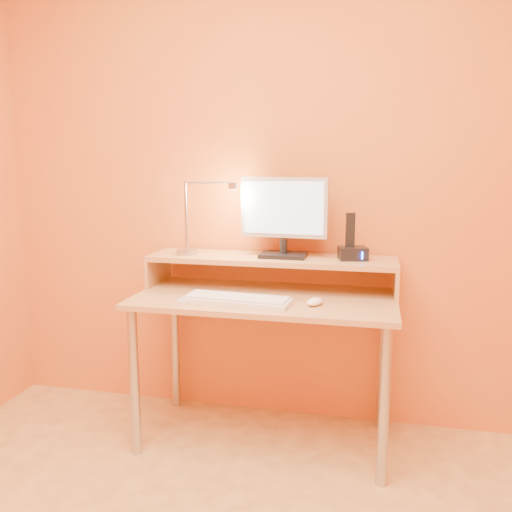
% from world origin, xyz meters
% --- Properties ---
extents(wall_back, '(3.00, 0.04, 2.50)m').
position_xyz_m(wall_back, '(0.00, 1.50, 1.25)').
color(wall_back, orange).
rests_on(wall_back, floor).
extents(desk_leg_fl, '(0.04, 0.04, 0.69)m').
position_xyz_m(desk_leg_fl, '(-0.55, 0.93, 0.35)').
color(desk_leg_fl, '#AAAAB2').
rests_on(desk_leg_fl, floor).
extents(desk_leg_fr, '(0.04, 0.04, 0.69)m').
position_xyz_m(desk_leg_fr, '(0.55, 0.93, 0.35)').
color(desk_leg_fr, '#AAAAB2').
rests_on(desk_leg_fr, floor).
extents(desk_leg_bl, '(0.04, 0.04, 0.69)m').
position_xyz_m(desk_leg_bl, '(-0.55, 1.43, 0.35)').
color(desk_leg_bl, '#AAAAB2').
rests_on(desk_leg_bl, floor).
extents(desk_leg_br, '(0.04, 0.04, 0.69)m').
position_xyz_m(desk_leg_br, '(0.55, 1.43, 0.35)').
color(desk_leg_br, '#AAAAB2').
rests_on(desk_leg_br, floor).
extents(desk_lower, '(1.20, 0.60, 0.02)m').
position_xyz_m(desk_lower, '(0.00, 1.18, 0.71)').
color(desk_lower, tan).
rests_on(desk_lower, floor).
extents(shelf_riser_left, '(0.02, 0.30, 0.14)m').
position_xyz_m(shelf_riser_left, '(-0.59, 1.33, 0.79)').
color(shelf_riser_left, tan).
rests_on(shelf_riser_left, desk_lower).
extents(shelf_riser_right, '(0.02, 0.30, 0.14)m').
position_xyz_m(shelf_riser_right, '(0.59, 1.33, 0.79)').
color(shelf_riser_right, tan).
rests_on(shelf_riser_right, desk_lower).
extents(desk_shelf, '(1.20, 0.30, 0.02)m').
position_xyz_m(desk_shelf, '(0.00, 1.33, 0.87)').
color(desk_shelf, tan).
rests_on(desk_shelf, desk_lower).
extents(monitor_foot, '(0.22, 0.16, 0.02)m').
position_xyz_m(monitor_foot, '(0.06, 1.33, 0.89)').
color(monitor_foot, black).
rests_on(monitor_foot, desk_shelf).
extents(monitor_neck, '(0.04, 0.04, 0.07)m').
position_xyz_m(monitor_neck, '(0.06, 1.33, 0.93)').
color(monitor_neck, black).
rests_on(monitor_neck, monitor_foot).
extents(monitor_panel, '(0.42, 0.06, 0.29)m').
position_xyz_m(monitor_panel, '(0.06, 1.34, 1.12)').
color(monitor_panel, '#AFB0B7').
rests_on(monitor_panel, monitor_neck).
extents(monitor_back, '(0.38, 0.03, 0.24)m').
position_xyz_m(monitor_back, '(0.06, 1.36, 1.12)').
color(monitor_back, black).
rests_on(monitor_back, monitor_panel).
extents(monitor_screen, '(0.38, 0.03, 0.25)m').
position_xyz_m(monitor_screen, '(0.06, 1.32, 1.12)').
color(monitor_screen, '#ACC7DB').
rests_on(monitor_screen, monitor_panel).
extents(lamp_base, '(0.10, 0.10, 0.02)m').
position_xyz_m(lamp_base, '(-0.42, 1.30, 0.89)').
color(lamp_base, '#AAAAB2').
rests_on(lamp_base, desk_shelf).
extents(lamp_post, '(0.01, 0.01, 0.33)m').
position_xyz_m(lamp_post, '(-0.42, 1.30, 1.07)').
color(lamp_post, '#AAAAB2').
rests_on(lamp_post, lamp_base).
extents(lamp_arm, '(0.24, 0.01, 0.01)m').
position_xyz_m(lamp_arm, '(-0.30, 1.30, 1.24)').
color(lamp_arm, '#AAAAB2').
rests_on(lamp_arm, lamp_post).
extents(lamp_head, '(0.04, 0.04, 0.03)m').
position_xyz_m(lamp_head, '(-0.18, 1.30, 1.22)').
color(lamp_head, '#AAAAB2').
rests_on(lamp_head, lamp_arm).
extents(lamp_bulb, '(0.03, 0.03, 0.00)m').
position_xyz_m(lamp_bulb, '(-0.18, 1.30, 1.20)').
color(lamp_bulb, '#FFEAC6').
rests_on(lamp_bulb, lamp_head).
extents(phone_dock, '(0.15, 0.13, 0.06)m').
position_xyz_m(phone_dock, '(0.39, 1.33, 0.91)').
color(phone_dock, black).
rests_on(phone_dock, desk_shelf).
extents(phone_handset, '(0.04, 0.03, 0.16)m').
position_xyz_m(phone_handset, '(0.37, 1.33, 1.02)').
color(phone_handset, black).
rests_on(phone_handset, phone_dock).
extents(phone_led, '(0.01, 0.00, 0.04)m').
position_xyz_m(phone_led, '(0.43, 1.28, 0.91)').
color(phone_led, '#3568F0').
rests_on(phone_led, phone_dock).
extents(keyboard, '(0.48, 0.19, 0.02)m').
position_xyz_m(keyboard, '(-0.09, 1.03, 0.73)').
color(keyboard, silver).
rests_on(keyboard, desk_lower).
extents(mouse, '(0.09, 0.11, 0.03)m').
position_xyz_m(mouse, '(0.24, 1.07, 0.74)').
color(mouse, white).
rests_on(mouse, desk_lower).
extents(remote_control, '(0.08, 0.19, 0.02)m').
position_xyz_m(remote_control, '(-0.31, 1.04, 0.73)').
color(remote_control, silver).
rests_on(remote_control, desk_lower).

